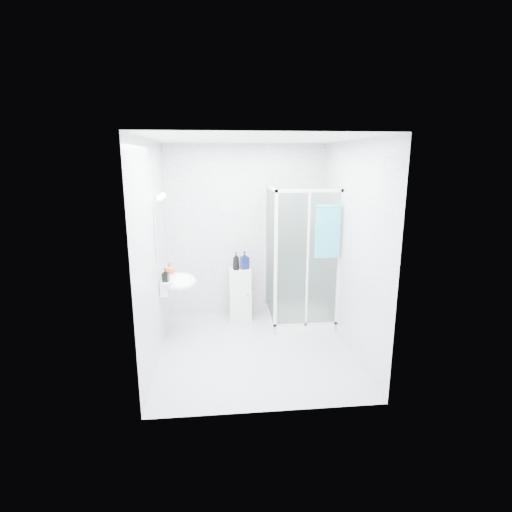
{
  "coord_description": "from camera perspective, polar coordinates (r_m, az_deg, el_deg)",
  "views": [
    {
      "loc": [
        -0.47,
        -4.66,
        2.38
      ],
      "look_at": [
        0.05,
        0.35,
        1.15
      ],
      "focal_mm": 28.0,
      "sensor_mm": 36.0,
      "label": 1
    }
  ],
  "objects": [
    {
      "name": "vanity_lights",
      "position": [
        5.17,
        -13.43,
        8.25
      ],
      "size": [
        0.1,
        0.4,
        0.08
      ],
      "color": "silver",
      "rests_on": "room"
    },
    {
      "name": "shampoo_bottle_b",
      "position": [
        5.93,
        -1.64,
        -0.58
      ],
      "size": [
        0.15,
        0.15,
        0.26
      ],
      "primitive_type": "imported",
      "rotation": [
        0.0,
        0.0,
        0.24
      ],
      "color": "#0B1544",
      "rests_on": "storage_cabinet"
    },
    {
      "name": "soap_dispenser_black",
      "position": [
        5.18,
        -12.8,
        -2.68
      ],
      "size": [
        0.09,
        0.09,
        0.17
      ],
      "primitive_type": "imported",
      "rotation": [
        0.0,
        0.0,
        -0.22
      ],
      "color": "black",
      "rests_on": "wall_basin"
    },
    {
      "name": "hand_towel",
      "position": [
        5.31,
        10.2,
        3.65
      ],
      "size": [
        0.33,
        0.05,
        0.7
      ],
      "color": "teal",
      "rests_on": "shower_enclosure"
    },
    {
      "name": "storage_cabinet",
      "position": [
        6.06,
        -2.26,
        -5.46
      ],
      "size": [
        0.33,
        0.35,
        0.78
      ],
      "rotation": [
        0.0,
        0.0,
        -0.02
      ],
      "color": "silver",
      "rests_on": "ground"
    },
    {
      "name": "wall_hooks",
      "position": [
        5.97,
        -3.79,
        6.37
      ],
      "size": [
        0.23,
        0.06,
        0.03
      ],
      "color": "silver",
      "rests_on": "room"
    },
    {
      "name": "mirror",
      "position": [
        5.23,
        -13.72,
        3.65
      ],
      "size": [
        0.02,
        0.6,
        0.7
      ],
      "primitive_type": "cube",
      "color": "white",
      "rests_on": "room"
    },
    {
      "name": "shower_enclosure",
      "position": [
        5.87,
        5.63,
        -5.56
      ],
      "size": [
        0.9,
        0.95,
        2.0
      ],
      "color": "white",
      "rests_on": "ground"
    },
    {
      "name": "soap_dispenser_orange",
      "position": [
        5.47,
        -12.23,
        -1.79
      ],
      "size": [
        0.17,
        0.17,
        0.17
      ],
      "primitive_type": "imported",
      "rotation": [
        0.0,
        0.0,
        0.4
      ],
      "color": "red",
      "rests_on": "wall_basin"
    },
    {
      "name": "room",
      "position": [
        4.81,
        -0.16,
        0.74
      ],
      "size": [
        2.4,
        2.6,
        2.6
      ],
      "color": "silver",
      "rests_on": "ground"
    },
    {
      "name": "shampoo_bottle_a",
      "position": [
        5.88,
        -2.86,
        -0.72
      ],
      "size": [
        0.11,
        0.11,
        0.27
      ],
      "primitive_type": "imported",
      "rotation": [
        0.0,
        0.0,
        -0.05
      ],
      "color": "black",
      "rests_on": "storage_cabinet"
    },
    {
      "name": "wall_basin",
      "position": [
        5.37,
        -11.19,
        -3.68
      ],
      "size": [
        0.46,
        0.56,
        0.35
      ],
      "color": "white",
      "rests_on": "ground"
    }
  ]
}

